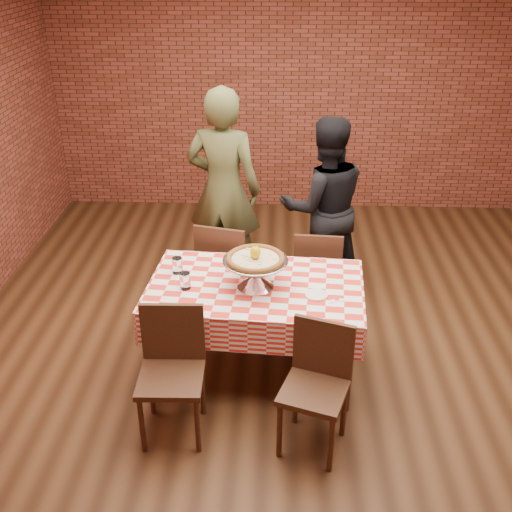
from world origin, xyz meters
name	(u,v)px	position (x,y,z in m)	size (l,w,h in m)	color
ground	(290,348)	(0.00, 0.00, 0.00)	(6.00, 6.00, 0.00)	black
back_wall	(291,88)	(0.00, 3.00, 1.45)	(5.50, 5.50, 0.00)	maroon
table	(256,329)	(-0.27, -0.28, 0.38)	(1.52, 0.91, 0.75)	#402514
tablecloth	(256,300)	(-0.27, -0.28, 0.63)	(1.56, 0.95, 0.26)	red
pizza_stand	(255,273)	(-0.27, -0.29, 0.86)	(0.47, 0.47, 0.21)	silver
pizza	(255,259)	(-0.27, -0.29, 0.97)	(0.41, 0.41, 0.03)	beige
lemon	(255,252)	(-0.27, -0.29, 1.03)	(0.07, 0.07, 0.10)	yellow
water_glass_left	(185,281)	(-0.77, -0.34, 0.82)	(0.08, 0.08, 0.12)	white
water_glass_right	(177,265)	(-0.86, -0.12, 0.82)	(0.08, 0.08, 0.12)	white
side_plate	(316,295)	(0.16, -0.41, 0.76)	(0.16, 0.16, 0.01)	white
sweetener_packet_a	(332,301)	(0.26, -0.48, 0.76)	(0.05, 0.04, 0.01)	white
sweetener_packet_b	(343,300)	(0.34, -0.47, 0.76)	(0.05, 0.04, 0.01)	white
condiment_caddy	(267,257)	(-0.20, 0.02, 0.83)	(0.11, 0.08, 0.15)	silver
chair_near_left	(171,379)	(-0.79, -0.96, 0.45)	(0.41, 0.41, 0.89)	#402514
chair_near_right	(314,393)	(0.13, -1.05, 0.44)	(0.39, 0.39, 0.87)	#402514
chair_far_left	(228,267)	(-0.54, 0.53, 0.46)	(0.43, 0.43, 0.91)	#402514
chair_far_right	(317,273)	(0.22, 0.49, 0.44)	(0.39, 0.39, 0.87)	#402514
diner_olive	(224,190)	(-0.62, 1.09, 0.94)	(0.69, 0.45, 1.88)	#464826
diner_black	(324,207)	(0.29, 1.01, 0.82)	(0.80, 0.62, 1.65)	black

